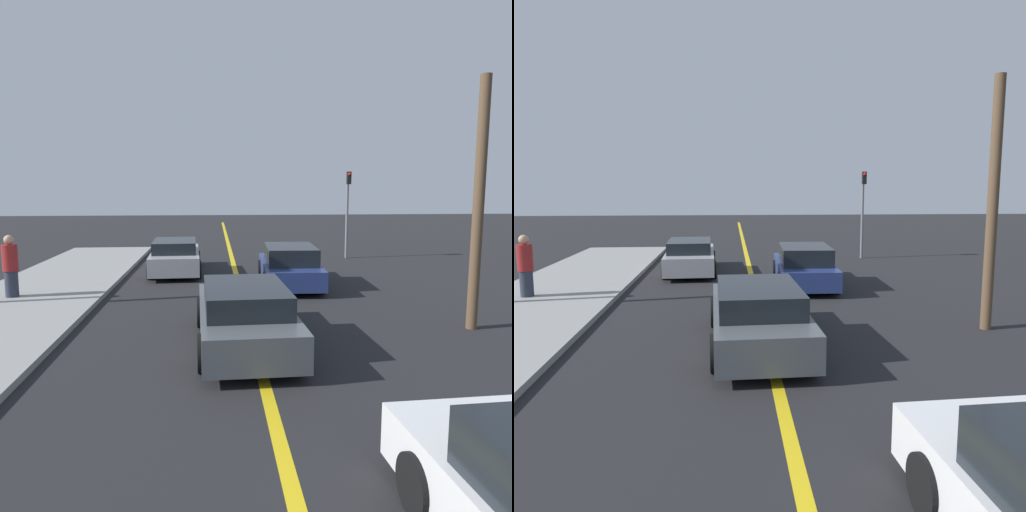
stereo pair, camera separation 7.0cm
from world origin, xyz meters
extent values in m
cube|color=gold|center=(0.00, 18.00, 0.00)|extent=(0.20, 60.00, 0.01)
cylinder|color=black|center=(1.18, 6.98, 0.31)|extent=(0.25, 0.64, 0.63)
cube|color=#4C5156|center=(-0.20, 12.46, 0.52)|extent=(1.95, 4.70, 0.65)
cube|color=black|center=(-0.20, 12.23, 1.07)|extent=(1.67, 2.60, 0.45)
cylinder|color=black|center=(-1.10, 13.87, 0.35)|extent=(0.24, 0.70, 0.69)
cylinder|color=black|center=(0.60, 13.93, 0.35)|extent=(0.24, 0.70, 0.69)
cylinder|color=black|center=(-1.00, 11.00, 0.35)|extent=(0.24, 0.70, 0.69)
cylinder|color=black|center=(0.70, 11.06, 0.35)|extent=(0.24, 0.70, 0.69)
cube|color=navy|center=(1.66, 18.63, 0.48)|extent=(1.94, 4.46, 0.60)
cube|color=black|center=(1.66, 18.41, 1.05)|extent=(1.65, 2.47, 0.54)
cylinder|color=black|center=(0.87, 20.03, 0.32)|extent=(0.24, 0.65, 0.64)
cylinder|color=black|center=(2.55, 19.96, 0.32)|extent=(0.24, 0.65, 0.64)
cylinder|color=black|center=(0.77, 17.31, 0.32)|extent=(0.24, 0.65, 0.64)
cylinder|color=black|center=(2.44, 17.24, 0.32)|extent=(0.24, 0.65, 0.64)
cube|color=#9E9EA3|center=(-2.26, 21.44, 0.50)|extent=(1.94, 4.57, 0.65)
cube|color=black|center=(-2.26, 21.22, 1.04)|extent=(1.64, 2.54, 0.43)
cylinder|color=black|center=(-3.15, 22.80, 0.32)|extent=(0.25, 0.64, 0.63)
cylinder|color=black|center=(-1.49, 22.87, 0.32)|extent=(0.25, 0.64, 0.63)
cylinder|color=black|center=(-3.03, 20.01, 0.32)|extent=(0.25, 0.64, 0.63)
cylinder|color=black|center=(-1.37, 20.08, 0.32)|extent=(0.25, 0.64, 0.63)
cylinder|color=#282D3D|center=(-6.49, 16.90, 0.51)|extent=(0.36, 0.36, 0.74)
cylinder|color=maroon|center=(-6.49, 16.90, 1.25)|extent=(0.42, 0.42, 0.74)
sphere|color=tan|center=(-6.49, 16.90, 1.76)|extent=(0.27, 0.27, 0.27)
cylinder|color=slate|center=(5.18, 24.63, 1.94)|extent=(0.12, 0.12, 3.88)
cube|color=black|center=(5.18, 24.45, 3.61)|extent=(0.18, 0.18, 0.55)
sphere|color=red|center=(5.18, 24.36, 3.77)|extent=(0.14, 0.14, 0.14)
cylinder|color=brown|center=(5.05, 13.21, 2.81)|extent=(0.24, 0.24, 5.61)
camera|label=1|loc=(-0.80, 2.58, 3.22)|focal=35.00mm
camera|label=2|loc=(-0.73, 2.58, 3.22)|focal=35.00mm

